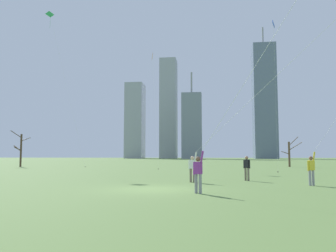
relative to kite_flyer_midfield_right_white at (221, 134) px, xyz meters
name	(u,v)px	position (x,y,z in m)	size (l,w,h in m)	color
ground_plane	(153,189)	(-3.28, 2.31, -2.59)	(400.00, 400.00, 0.00)	#5B7A3D
kite_flyer_midfield_right_white	(221,134)	(0.00, 0.00, 0.00)	(6.49, 5.26, 11.37)	gray
kite_flyer_midfield_center_yellow	(336,129)	(6.65, 5.77, 0.56)	(12.19, 3.27, 17.66)	gray
kite_flyer_midfield_left_red	(231,128)	(0.77, 5.58, 0.65)	(10.73, 6.24, 11.50)	#726656
bystander_strolling_midfield	(247,167)	(1.93, 8.56, -1.68)	(0.41, 0.37, 1.62)	#726656
distant_kite_drifting_left_orange	(153,64)	(-8.09, 30.26, 11.45)	(1.75, 5.37, 15.80)	orange
distant_kite_drifting_right_green	(53,27)	(-21.58, 28.14, 16.54)	(4.55, 4.28, 21.29)	green
distant_kite_low_near_trees_blue	(274,42)	(5.76, 18.47, 9.96)	(0.64, 2.44, 14.67)	blue
bare_tree_leftmost	(20,149)	(-27.57, 31.48, -0.04)	(2.56, 2.41, 5.27)	#4C3828
bare_tree_rightmost	(290,153)	(10.86, 36.17, -0.63)	(2.64, 1.70, 4.36)	brown
skyline_mid_tower_left	(192,126)	(-8.76, 141.65, 12.64)	(9.17, 6.40, 40.30)	gray
skyline_tall_tower	(264,101)	(25.29, 148.88, 24.61)	(10.51, 9.49, 63.09)	slate
skyline_squat_block	(169,109)	(-21.67, 159.06, 23.16)	(8.37, 10.33, 51.50)	#9EA3AD
skyline_wide_slab	(135,121)	(-39.07, 157.74, 16.83)	(8.97, 11.13, 38.83)	#9EA3AD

